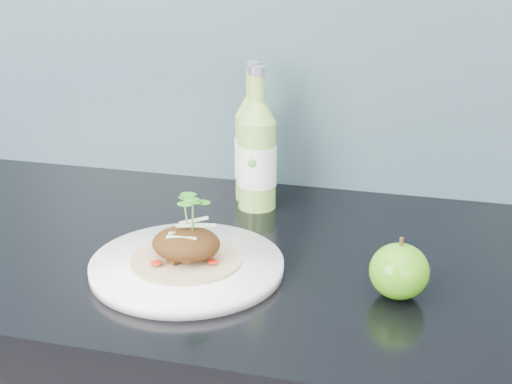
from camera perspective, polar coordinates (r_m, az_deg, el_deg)
dinner_plate at (r=0.97m, az=-5.54°, el=-5.90°), size 0.32×0.32×0.02m
pork_taco at (r=0.95m, az=-5.61°, el=-3.94°), size 0.15×0.15×0.10m
green_apple at (r=0.90m, az=11.39°, el=-6.22°), size 0.08×0.08×0.08m
cider_bottle_left at (r=1.19m, az=-0.20°, el=3.52°), size 0.07×0.07×0.23m
cider_bottle_right at (r=1.15m, az=0.08°, el=2.92°), size 0.07×0.07×0.23m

